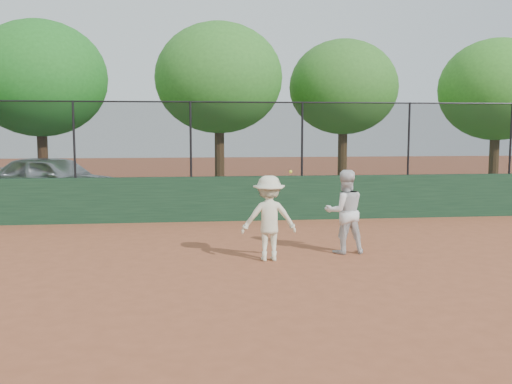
{
  "coord_description": "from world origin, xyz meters",
  "views": [
    {
      "loc": [
        -0.53,
        -9.23,
        2.49
      ],
      "look_at": [
        0.8,
        2.2,
        1.2
      ],
      "focal_mm": 40.0,
      "sensor_mm": 36.0,
      "label": 1
    }
  ],
  "objects": [
    {
      "name": "ground",
      "position": [
        0.0,
        0.0,
        0.0
      ],
      "size": [
        80.0,
        80.0,
        0.0
      ],
      "primitive_type": "plane",
      "color": "#964E30",
      "rests_on": "ground"
    },
    {
      "name": "fence_assembly",
      "position": [
        -0.03,
        6.0,
        2.24
      ],
      "size": [
        26.0,
        0.06,
        2.0
      ],
      "color": "black",
      "rests_on": "back_wall"
    },
    {
      "name": "player_second",
      "position": [
        2.52,
        1.73,
        0.84
      ],
      "size": [
        0.85,
        0.69,
        1.67
      ],
      "primitive_type": "imported",
      "rotation": [
        0.0,
        0.0,
        3.21
      ],
      "color": "silver",
      "rests_on": "ground"
    },
    {
      "name": "tree_2",
      "position": [
        0.54,
        11.5,
        4.27
      ],
      "size": [
        4.58,
        4.16,
        6.26
      ],
      "color": "#432C18",
      "rests_on": "ground"
    },
    {
      "name": "grass_strip",
      "position": [
        0.0,
        12.0,
        0.0
      ],
      "size": [
        36.0,
        12.0,
        0.01
      ],
      "primitive_type": "cube",
      "color": "#2B4E18",
      "rests_on": "ground"
    },
    {
      "name": "tree_4",
      "position": [
        10.81,
        10.96,
        3.9
      ],
      "size": [
        4.34,
        3.94,
        5.79
      ],
      "color": "#442E18",
      "rests_on": "ground"
    },
    {
      "name": "back_wall",
      "position": [
        0.0,
        6.0,
        0.6
      ],
      "size": [
        26.0,
        0.2,
        1.2
      ],
      "primitive_type": "cube",
      "color": "#1A3B23",
      "rests_on": "ground"
    },
    {
      "name": "parked_car",
      "position": [
        -4.99,
        10.08,
        0.81
      ],
      "size": [
        5.14,
        3.74,
        1.63
      ],
      "primitive_type": "imported",
      "rotation": [
        0.0,
        0.0,
        1.14
      ],
      "color": "silver",
      "rests_on": "ground"
    },
    {
      "name": "tree_3",
      "position": [
        5.46,
        12.75,
        4.07
      ],
      "size": [
        4.26,
        3.88,
        5.93
      ],
      "color": "#412A15",
      "rests_on": "ground"
    },
    {
      "name": "player_main",
      "position": [
        0.94,
        1.28,
        0.8
      ],
      "size": [
        1.05,
        0.62,
        1.73
      ],
      "color": "beige",
      "rests_on": "ground"
    },
    {
      "name": "tree_1",
      "position": [
        -5.74,
        11.85,
        4.22
      ],
      "size": [
        4.72,
        4.29,
        6.27
      ],
      "color": "#442A17",
      "rests_on": "ground"
    }
  ]
}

